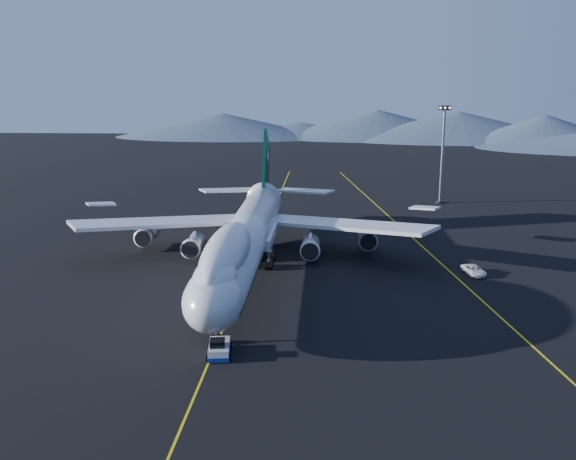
# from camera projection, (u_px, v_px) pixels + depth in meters

# --- Properties ---
(ground) EXTENTS (500.00, 500.00, 0.00)m
(ground) POSITION_uv_depth(u_px,v_px,m) (246.00, 273.00, 97.20)
(ground) COLOR black
(ground) RESTS_ON ground
(taxiway_line_main) EXTENTS (0.25, 220.00, 0.01)m
(taxiway_line_main) POSITION_uv_depth(u_px,v_px,m) (246.00, 273.00, 97.20)
(taxiway_line_main) COLOR yellow
(taxiway_line_main) RESTS_ON ground
(taxiway_line_side) EXTENTS (28.08, 198.09, 0.01)m
(taxiway_line_side) POSITION_uv_depth(u_px,v_px,m) (436.00, 259.00, 105.11)
(taxiway_line_side) COLOR yellow
(taxiway_line_side) RESTS_ON ground
(boeing_747) EXTENTS (59.62, 72.43, 19.37)m
(boeing_747) POSITION_uv_depth(u_px,v_px,m) (246.00, 236.00, 95.90)
(boeing_747) COLOR silver
(boeing_747) RESTS_ON ground
(pushback_tug) EXTENTS (3.00, 4.73, 1.96)m
(pushback_tug) POSITION_uv_depth(u_px,v_px,m) (219.00, 349.00, 68.36)
(pushback_tug) COLOR silver
(pushback_tug) RESTS_ON ground
(service_van) EXTENTS (3.36, 5.44, 1.41)m
(service_van) POSITION_uv_depth(u_px,v_px,m) (474.00, 270.00, 96.40)
(service_van) COLOR white
(service_van) RESTS_ON ground
(floodlight_mast) EXTENTS (2.81, 2.11, 22.77)m
(floodlight_mast) POSITION_uv_depth(u_px,v_px,m) (442.00, 154.00, 149.82)
(floodlight_mast) COLOR black
(floodlight_mast) RESTS_ON ground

